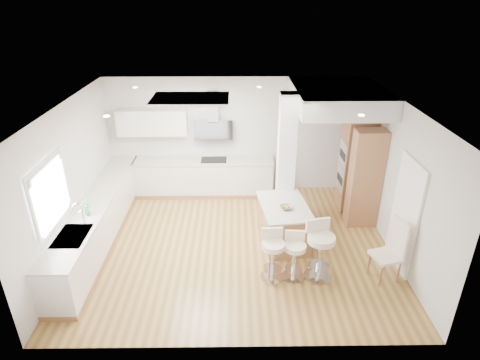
{
  "coord_description": "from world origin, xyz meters",
  "views": [
    {
      "loc": [
        0.02,
        -6.6,
        4.6
      ],
      "look_at": [
        0.1,
        0.4,
        1.23
      ],
      "focal_mm": 30.0,
      "sensor_mm": 36.0,
      "label": 1
    }
  ],
  "objects_px": {
    "bar_stool_a": "(273,253)",
    "dining_chair": "(392,248)",
    "bar_stool_c": "(320,248)",
    "peninsula": "(283,223)",
    "bar_stool_b": "(294,254)"
  },
  "relations": [
    {
      "from": "bar_stool_a",
      "to": "dining_chair",
      "type": "bearing_deg",
      "value": -4.19
    },
    {
      "from": "bar_stool_c",
      "to": "dining_chair",
      "type": "relative_size",
      "value": 0.96
    },
    {
      "from": "bar_stool_a",
      "to": "bar_stool_c",
      "type": "bearing_deg",
      "value": -2.75
    },
    {
      "from": "peninsula",
      "to": "bar_stool_a",
      "type": "distance_m",
      "value": 1.18
    },
    {
      "from": "bar_stool_b",
      "to": "bar_stool_c",
      "type": "distance_m",
      "value": 0.44
    },
    {
      "from": "bar_stool_a",
      "to": "peninsula",
      "type": "bearing_deg",
      "value": 70.71
    },
    {
      "from": "bar_stool_b",
      "to": "dining_chair",
      "type": "bearing_deg",
      "value": 2.97
    },
    {
      "from": "peninsula",
      "to": "dining_chair",
      "type": "distance_m",
      "value": 2.07
    },
    {
      "from": "bar_stool_b",
      "to": "dining_chair",
      "type": "distance_m",
      "value": 1.66
    },
    {
      "from": "bar_stool_b",
      "to": "dining_chair",
      "type": "height_order",
      "value": "dining_chair"
    },
    {
      "from": "dining_chair",
      "to": "bar_stool_a",
      "type": "bearing_deg",
      "value": 163.37
    },
    {
      "from": "peninsula",
      "to": "dining_chair",
      "type": "bearing_deg",
      "value": -40.74
    },
    {
      "from": "bar_stool_a",
      "to": "bar_stool_c",
      "type": "height_order",
      "value": "bar_stool_c"
    },
    {
      "from": "bar_stool_b",
      "to": "bar_stool_a",
      "type": "bearing_deg",
      "value": -174.63
    },
    {
      "from": "peninsula",
      "to": "bar_stool_c",
      "type": "bearing_deg",
      "value": -73.45
    }
  ]
}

